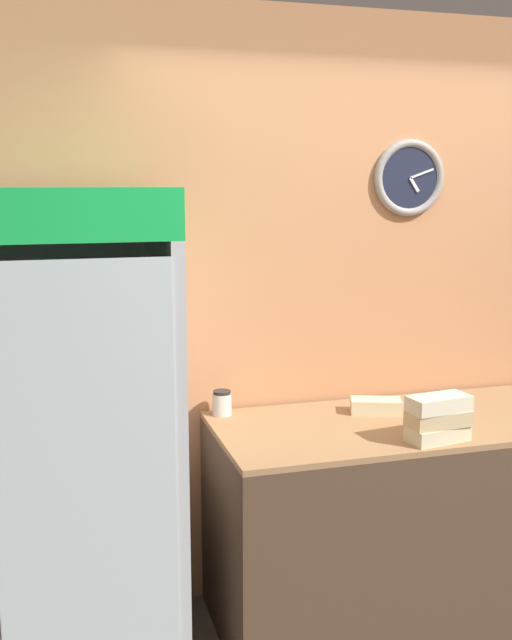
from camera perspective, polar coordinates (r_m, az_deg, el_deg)
wall_back at (r=3.65m, az=9.57°, el=1.05°), size 5.20×0.09×2.70m
prep_counter at (r=3.55m, az=12.13°, el=-14.44°), size 1.82×0.74×0.92m
beverage_cooler at (r=3.03m, az=-13.32°, el=-6.97°), size 0.72×0.70×1.92m
sandwich_stack_bottom at (r=3.11m, az=13.67°, el=-8.39°), size 0.27×0.16×0.06m
sandwich_stack_middle at (r=3.10m, az=13.71°, el=-7.30°), size 0.26×0.14×0.06m
sandwich_stack_top at (r=3.08m, az=13.76°, el=-6.19°), size 0.26×0.15×0.06m
sandwich_flat_left at (r=3.43m, az=9.12°, el=-6.48°), size 0.25×0.18×0.06m
condiment_jar at (r=3.35m, az=-2.61°, el=-6.33°), size 0.08×0.08×0.11m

